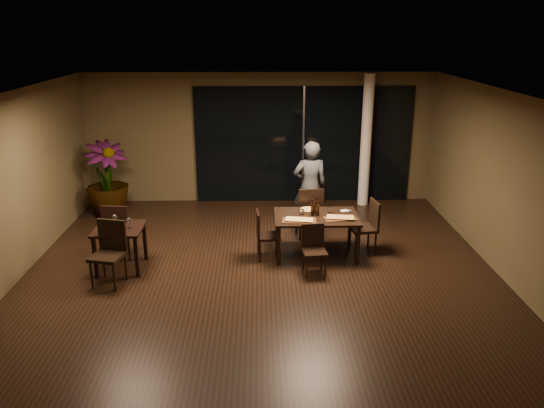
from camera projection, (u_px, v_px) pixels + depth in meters
The scene contains 33 objects.
ground at pixel (261, 274), 8.96m from camera, with size 8.00×8.00×0.00m, color black.
wall_back at pixel (260, 138), 12.31m from camera, with size 8.00×0.10×3.00m, color #4C4128.
wall_front at pixel (262, 326), 4.64m from camera, with size 8.00×0.10×3.00m, color #4C4128.
wall_left at pixel (5, 191), 8.38m from camera, with size 0.10×8.00×3.00m, color #4C4128.
wall_right at pixel (511, 188), 8.56m from camera, with size 0.10×8.00×3.00m, color #4C4128.
ceiling at pixel (260, 93), 7.98m from camera, with size 8.00×8.00×0.04m, color silver.
window_panel at pixel (303, 145), 12.29m from camera, with size 5.00×0.06×2.70m, color black.
column at pixel (366, 141), 11.98m from camera, with size 0.24×0.24×3.00m, color white.
main_table at pixel (316, 220), 9.52m from camera, with size 1.50×1.00×0.75m.
side_table at pixel (120, 234), 8.99m from camera, with size 0.80×0.80×0.75m.
chair_main_far at pixel (310, 210), 10.28m from camera, with size 0.54×0.54×1.05m.
chair_main_near at pixel (314, 246), 8.90m from camera, with size 0.43×0.43×0.84m.
chair_main_left at pixel (264, 233), 9.42m from camera, with size 0.44×0.44×0.88m.
chair_main_right at pixel (368, 224), 9.67m from camera, with size 0.52×0.52×0.99m.
chair_side_far at pixel (119, 228), 9.39m from camera, with size 0.53×0.53×1.04m.
chair_side_near at pixel (110, 249), 8.51m from camera, with size 0.58×0.58×1.04m.
diner at pixel (310, 187), 10.59m from camera, with size 0.63×0.42×1.86m, color #313436.
potted_plant at pixel (107, 179), 11.46m from camera, with size 0.90×0.90×1.65m, color #244B19.
pizza_board_left at pixel (299, 221), 9.23m from camera, with size 0.59×0.30×0.01m, color #432415.
pizza_board_right at pixel (340, 219), 9.34m from camera, with size 0.56×0.28×0.01m, color #422715.
oblong_pizza_left at pixel (299, 220), 9.23m from camera, with size 0.46×0.21×0.02m, color maroon, non-canonical shape.
oblong_pizza_right at pixel (340, 218), 9.33m from camera, with size 0.45×0.21×0.02m, color maroon, non-canonical shape.
round_pizza at pixel (308, 210), 9.79m from camera, with size 0.29×0.29×0.01m, color #B13913.
bottle_a at pixel (313, 208), 9.45m from camera, with size 0.07×0.07×0.30m, color black, non-canonical shape.
bottle_b at pixel (318, 209), 9.45m from camera, with size 0.06×0.06×0.27m, color black, non-canonical shape.
bottle_c at pixel (316, 205), 9.54m from camera, with size 0.07×0.07×0.32m, color black, non-canonical shape.
tumbler_left at pixel (302, 212), 9.55m from camera, with size 0.08×0.08×0.09m, color white.
tumbler_right at pixel (330, 210), 9.64m from camera, with size 0.08×0.08×0.10m, color white.
napkin_near at pixel (348, 217), 9.39m from camera, with size 0.18×0.10×0.01m, color silver.
napkin_far at pixel (346, 211), 9.73m from camera, with size 0.18×0.10×0.01m, color white.
wine_glass_a at pixel (115, 220), 9.01m from camera, with size 0.08×0.08×0.18m, color white, non-canonical shape.
wine_glass_b at pixel (129, 223), 8.89m from camera, with size 0.08×0.08×0.18m, color white, non-canonical shape.
side_napkin at pixel (118, 230), 8.80m from camera, with size 0.18×0.11×0.01m, color white.
Camera 1 is at (-0.01, -8.10, 4.00)m, focal length 35.00 mm.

